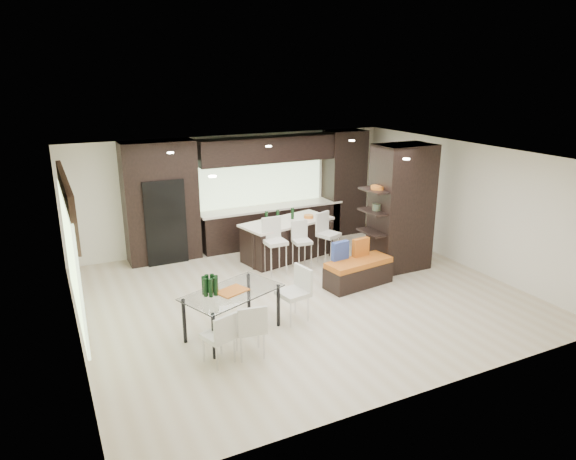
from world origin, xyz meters
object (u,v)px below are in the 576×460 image
stool_right (328,244)px  dining_table (233,313)px  chair_near (250,331)px  stool_mid (302,250)px  floor_vase (378,239)px  bench (358,273)px  chair_end (293,297)px  stool_left (275,252)px  kitchen_island (287,239)px  chair_far (219,339)px

stool_right → dining_table: 3.68m
dining_table → chair_near: (0.00, -0.74, 0.03)m
stool_mid → stool_right: (0.65, -0.02, 0.05)m
floor_vase → bench: bearing=-141.4°
stool_mid → bench: (0.58, -1.33, -0.15)m
stool_right → chair_end: size_ratio=1.08×
stool_right → stool_left: bearing=159.6°
chair_end → kitchen_island: bearing=-33.7°
floor_vase → chair_near: bearing=-149.4°
kitchen_island → floor_vase: floor_vase is taller
kitchen_island → stool_left: size_ratio=2.18×
bench → chair_near: size_ratio=1.73×
stool_left → chair_end: stool_left is taller
dining_table → stool_mid: bearing=19.9°
stool_mid → chair_end: bearing=-115.0°
bench → chair_end: 2.03m
floor_vase → chair_far: size_ratio=1.55×
dining_table → chair_near: 0.74m
stool_right → bench: 1.33m
chair_end → bench: bearing=-76.7°
floor_vase → chair_far: floor_vase is taller
floor_vase → chair_far: bearing=-152.4°
stool_left → chair_end: bearing=-106.9°
stool_left → stool_mid: (0.65, 0.03, -0.06)m
kitchen_island → bench: kitchen_island is taller
stool_right → bench: stool_right is taller
kitchen_island → chair_end: kitchen_island is taller
stool_left → floor_vase: floor_vase is taller
stool_right → floor_vase: size_ratio=0.80×
floor_vase → chair_far: 5.08m
kitchen_island → stool_left: stool_left is taller
kitchen_island → chair_end: 3.14m
kitchen_island → chair_near: kitchen_island is taller
stool_left → stool_mid: stool_left is taller
stool_mid → stool_right: 0.65m
kitchen_island → stool_right: stool_right is taller
bench → chair_end: chair_end is taller
floor_vase → dining_table: size_ratio=0.75×
stool_left → stool_right: bearing=0.1°
chair_near → floor_vase: bearing=39.1°
stool_left → bench: bearing=-46.8°
stool_right → chair_end: bearing=-153.3°
stool_mid → floor_vase: 1.72m
chair_far → stool_right: bearing=20.2°
stool_right → kitchen_island: bearing=109.7°
stool_left → chair_far: (-2.21, -2.82, -0.11)m
stool_mid → chair_near: size_ratio=1.04×
kitchen_island → chair_far: kitchen_island is taller
stool_left → stool_mid: bearing=2.3°
stool_mid → floor_vase: (1.64, -0.49, 0.17)m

